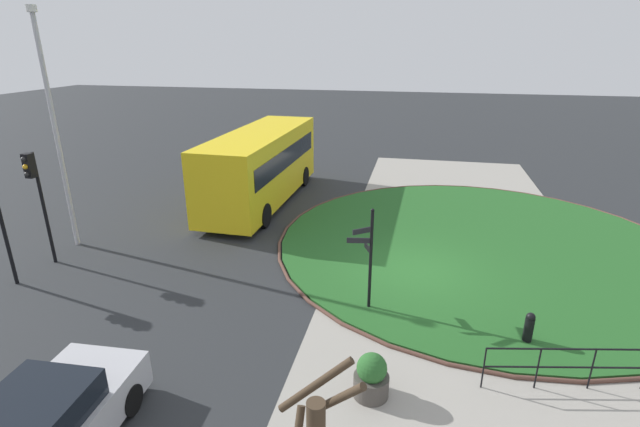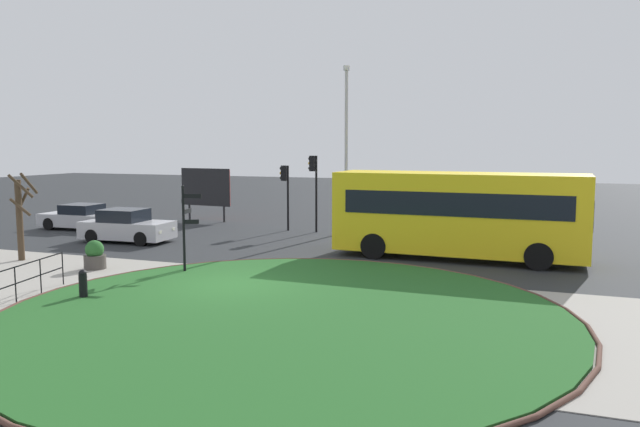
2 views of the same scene
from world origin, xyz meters
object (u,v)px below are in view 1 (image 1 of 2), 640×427
at_px(bus_yellow, 261,165).
at_px(signpost_directional, 369,252).
at_px(traffic_light_far, 35,185).
at_px(lamppost_tall, 55,126).
at_px(planter_near_signpost, 371,377).
at_px(bollard_foreground, 529,328).

bearing_deg(bus_yellow, signpost_directional, -143.17).
relative_size(traffic_light_far, lamppost_tall, 0.47).
bearing_deg(traffic_light_far, lamppost_tall, -168.26).
height_order(bus_yellow, planter_near_signpost, bus_yellow).
relative_size(signpost_directional, bus_yellow, 0.32).
xyz_separation_m(bollard_foreground, traffic_light_far, (1.38, 15.01, 2.37)).
distance_m(bollard_foreground, lamppost_tall, 16.08).
distance_m(bus_yellow, lamppost_tall, 8.51).
relative_size(signpost_directional, traffic_light_far, 0.79).
height_order(bus_yellow, lamppost_tall, lamppost_tall).
bearing_deg(signpost_directional, planter_near_signpost, -171.76).
height_order(traffic_light_far, lamppost_tall, lamppost_tall).
bearing_deg(bus_yellow, lamppost_tall, 141.50).
distance_m(bus_yellow, traffic_light_far, 9.30).
xyz_separation_m(signpost_directional, bus_yellow, (8.41, 5.95, 0.00)).
xyz_separation_m(bus_yellow, planter_near_signpost, (-11.86, -6.45, -1.31)).
bearing_deg(signpost_directional, bus_yellow, 35.29).
bearing_deg(signpost_directional, traffic_light_far, 86.86).
relative_size(signpost_directional, bollard_foreground, 3.44).
distance_m(signpost_directional, bus_yellow, 10.30).
relative_size(lamppost_tall, planter_near_signpost, 7.92).
xyz_separation_m(bollard_foreground, bus_yellow, (9.20, 10.09, 1.33)).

